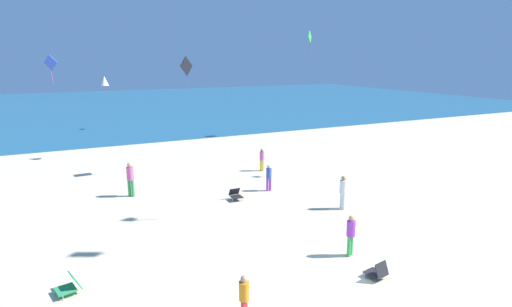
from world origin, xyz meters
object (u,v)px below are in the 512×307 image
(kite_green, at_px, (310,37))
(kite_black, at_px, (186,66))
(beach_chair_near_camera, at_px, (236,195))
(kite_white, at_px, (104,81))
(beach_chair_mid_beach, at_px, (378,271))
(kite_blue, at_px, (51,63))
(person_5, at_px, (343,190))
(person_2, at_px, (351,233))
(beach_chair_far_right, at_px, (70,285))
(person_4, at_px, (130,177))
(person_6, at_px, (244,296))
(person_3, at_px, (262,158))
(person_0, at_px, (269,176))

(kite_green, xyz_separation_m, kite_black, (-13.25, -7.48, -2.23))
(beach_chair_near_camera, bearing_deg, kite_white, -158.52)
(kite_green, bearing_deg, beach_chair_mid_beach, -117.79)
(kite_black, bearing_deg, kite_blue, 159.48)
(person_5, height_order, kite_green, kite_green)
(person_2, distance_m, kite_green, 24.69)
(person_5, relative_size, kite_black, 0.96)
(beach_chair_far_right, xyz_separation_m, person_4, (3.26, 8.44, 0.76))
(kite_blue, bearing_deg, kite_black, -20.52)
(person_6, height_order, kite_white, kite_white)
(kite_white, xyz_separation_m, kite_black, (3.81, -6.33, 1.05))
(beach_chair_near_camera, xyz_separation_m, kite_white, (-4.38, 11.97, 5.08))
(beach_chair_near_camera, relative_size, person_4, 0.39)
(beach_chair_near_camera, xyz_separation_m, kite_green, (12.68, 13.12, 8.36))
(kite_blue, bearing_deg, beach_chair_mid_beach, -63.56)
(person_2, distance_m, person_3, 11.90)
(kite_blue, distance_m, kite_black, 7.47)
(person_2, relative_size, person_5, 0.95)
(person_2, height_order, person_6, person_2)
(beach_chair_mid_beach, bearing_deg, person_3, -23.13)
(person_5, height_order, kite_blue, kite_blue)
(beach_chair_mid_beach, height_order, kite_black, kite_black)
(beach_chair_mid_beach, height_order, person_0, person_0)
(beach_chair_far_right, xyz_separation_m, kite_green, (20.47, 18.73, 8.37))
(person_4, xyz_separation_m, kite_white, (0.16, 9.15, 4.33))
(person_0, distance_m, kite_black, 8.02)
(person_6, bearing_deg, kite_blue, 149.57)
(person_0, bearing_deg, person_3, -19.36)
(beach_chair_near_camera, height_order, person_2, person_2)
(beach_chair_near_camera, xyz_separation_m, person_3, (3.65, 4.31, 0.54))
(beach_chair_near_camera, bearing_deg, kite_green, 137.37)
(beach_chair_near_camera, bearing_deg, person_0, 105.93)
(person_6, bearing_deg, beach_chair_near_camera, 115.16)
(person_3, xyz_separation_m, person_6, (-7.38, -13.54, -0.01))
(person_4, relative_size, kite_blue, 1.07)
(beach_chair_far_right, bearing_deg, kite_white, -113.37)
(beach_chair_near_camera, distance_m, person_2, 7.47)
(person_4, bearing_deg, person_2, 70.42)
(beach_chair_far_right, height_order, person_6, person_6)
(person_3, bearing_deg, kite_white, -80.22)
(person_5, xyz_separation_m, person_6, (-7.68, -5.85, -0.12))
(person_4, distance_m, kite_white, 10.12)
(person_3, distance_m, kite_white, 11.99)
(beach_chair_far_right, relative_size, beach_chair_mid_beach, 1.09)
(person_6, relative_size, kite_white, 1.04)
(kite_black, bearing_deg, kite_white, 121.02)
(person_3, relative_size, person_6, 1.01)
(beach_chair_near_camera, relative_size, person_3, 0.49)
(beach_chair_far_right, xyz_separation_m, person_3, (11.45, 9.92, 0.55))
(person_6, distance_m, kite_blue, 18.81)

